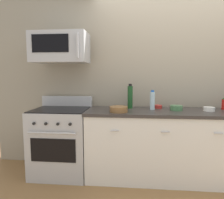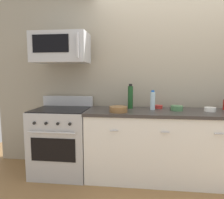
{
  "view_description": "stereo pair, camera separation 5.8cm",
  "coord_description": "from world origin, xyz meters",
  "px_view_note": "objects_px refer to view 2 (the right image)",
  "views": [
    {
      "loc": [
        -0.69,
        -2.72,
        1.38
      ],
      "look_at": [
        -0.95,
        -0.05,
        1.07
      ],
      "focal_mm": 33.11,
      "sensor_mm": 36.0,
      "label": 1
    },
    {
      "loc": [
        -0.64,
        -2.71,
        1.38
      ],
      "look_at": [
        -0.95,
        -0.05,
        1.07
      ],
      "focal_mm": 33.11,
      "sensor_mm": 36.0,
      "label": 2
    }
  ],
  "objects_px": {
    "range_oven": "(62,140)",
    "bowl_green_glaze": "(177,108)",
    "bowl_white_ceramic": "(210,109)",
    "bottle_water_clear": "(153,100)",
    "bowl_wooden_salad": "(118,109)",
    "microwave": "(61,48)",
    "bottle_wine_green": "(130,97)",
    "bowl_red_small": "(159,107)"
  },
  "relations": [
    {
      "from": "bottle_water_clear",
      "to": "bowl_red_small",
      "type": "distance_m",
      "value": 0.19
    },
    {
      "from": "bowl_green_glaze",
      "to": "bottle_water_clear",
      "type": "bearing_deg",
      "value": 174.33
    },
    {
      "from": "bowl_red_small",
      "to": "bowl_white_ceramic",
      "type": "xyz_separation_m",
      "value": [
        0.63,
        -0.17,
        0.0
      ]
    },
    {
      "from": "bowl_white_ceramic",
      "to": "bowl_green_glaze",
      "type": "xyz_separation_m",
      "value": [
        -0.41,
        0.02,
        0.01
      ]
    },
    {
      "from": "bottle_wine_green",
      "to": "bottle_water_clear",
      "type": "xyz_separation_m",
      "value": [
        0.3,
        -0.07,
        -0.04
      ]
    },
    {
      "from": "bottle_wine_green",
      "to": "bowl_green_glaze",
      "type": "relative_size",
      "value": 2.14
    },
    {
      "from": "bottle_water_clear",
      "to": "bowl_green_glaze",
      "type": "bearing_deg",
      "value": -5.67
    },
    {
      "from": "range_oven",
      "to": "bowl_green_glaze",
      "type": "bearing_deg",
      "value": 1.59
    },
    {
      "from": "bottle_water_clear",
      "to": "bowl_white_ceramic",
      "type": "xyz_separation_m",
      "value": [
        0.72,
        -0.05,
        -0.1
      ]
    },
    {
      "from": "bottle_wine_green",
      "to": "bowl_red_small",
      "type": "xyz_separation_m",
      "value": [
        0.39,
        0.05,
        -0.14
      ]
    },
    {
      "from": "bottle_wine_green",
      "to": "bowl_white_ceramic",
      "type": "distance_m",
      "value": 1.04
    },
    {
      "from": "microwave",
      "to": "bowl_white_ceramic",
      "type": "bearing_deg",
      "value": -0.57
    },
    {
      "from": "microwave",
      "to": "bottle_water_clear",
      "type": "height_order",
      "value": "microwave"
    },
    {
      "from": "range_oven",
      "to": "bowl_white_ceramic",
      "type": "distance_m",
      "value": 2.03
    },
    {
      "from": "bowl_red_small",
      "to": "bowl_green_glaze",
      "type": "height_order",
      "value": "bowl_green_glaze"
    },
    {
      "from": "bowl_wooden_salad",
      "to": "bowl_red_small",
      "type": "bearing_deg",
      "value": 33.54
    },
    {
      "from": "bottle_wine_green",
      "to": "bowl_white_ceramic",
      "type": "relative_size",
      "value": 2.44
    },
    {
      "from": "range_oven",
      "to": "bowl_white_ceramic",
      "type": "xyz_separation_m",
      "value": [
        1.97,
        0.03,
        0.48
      ]
    },
    {
      "from": "bowl_wooden_salad",
      "to": "bowl_red_small",
      "type": "height_order",
      "value": "bowl_wooden_salad"
    },
    {
      "from": "range_oven",
      "to": "bottle_water_clear",
      "type": "bearing_deg",
      "value": 3.41
    },
    {
      "from": "bowl_wooden_salad",
      "to": "bowl_green_glaze",
      "type": "xyz_separation_m",
      "value": [
        0.75,
        0.2,
        -0.0
      ]
    },
    {
      "from": "range_oven",
      "to": "bowl_green_glaze",
      "type": "xyz_separation_m",
      "value": [
        1.56,
        0.04,
        0.48
      ]
    },
    {
      "from": "bottle_water_clear",
      "to": "bowl_green_glaze",
      "type": "distance_m",
      "value": 0.33
    },
    {
      "from": "microwave",
      "to": "bottle_wine_green",
      "type": "bearing_deg",
      "value": 6.24
    },
    {
      "from": "bottle_water_clear",
      "to": "bowl_red_small",
      "type": "xyz_separation_m",
      "value": [
        0.09,
        0.13,
        -0.1
      ]
    },
    {
      "from": "range_oven",
      "to": "bowl_red_small",
      "type": "distance_m",
      "value": 1.44
    },
    {
      "from": "bottle_water_clear",
      "to": "bowl_wooden_salad",
      "type": "distance_m",
      "value": 0.51
    },
    {
      "from": "range_oven",
      "to": "bottle_wine_green",
      "type": "bearing_deg",
      "value": 8.9
    },
    {
      "from": "bowl_wooden_salad",
      "to": "bottle_water_clear",
      "type": "bearing_deg",
      "value": 27.54
    },
    {
      "from": "bowl_green_glaze",
      "to": "microwave",
      "type": "bearing_deg",
      "value": 179.95
    },
    {
      "from": "bowl_green_glaze",
      "to": "range_oven",
      "type": "bearing_deg",
      "value": -178.41
    },
    {
      "from": "microwave",
      "to": "bowl_white_ceramic",
      "type": "distance_m",
      "value": 2.13
    },
    {
      "from": "microwave",
      "to": "bottle_water_clear",
      "type": "bearing_deg",
      "value": 1.36
    },
    {
      "from": "bottle_water_clear",
      "to": "range_oven",
      "type": "bearing_deg",
      "value": -176.59
    },
    {
      "from": "bottle_water_clear",
      "to": "bowl_white_ceramic",
      "type": "bearing_deg",
      "value": -3.88
    },
    {
      "from": "bottle_wine_green",
      "to": "bottle_water_clear",
      "type": "relative_size",
      "value": 1.31
    },
    {
      "from": "bowl_red_small",
      "to": "bowl_green_glaze",
      "type": "distance_m",
      "value": 0.27
    },
    {
      "from": "microwave",
      "to": "bowl_wooden_salad",
      "type": "xyz_separation_m",
      "value": [
        0.81,
        -0.2,
        -0.79
      ]
    },
    {
      "from": "microwave",
      "to": "bowl_green_glaze",
      "type": "height_order",
      "value": "microwave"
    },
    {
      "from": "microwave",
      "to": "bowl_wooden_salad",
      "type": "bearing_deg",
      "value": -13.96
    },
    {
      "from": "bottle_water_clear",
      "to": "bowl_red_small",
      "type": "bearing_deg",
      "value": 52.94
    },
    {
      "from": "bottle_water_clear",
      "to": "bowl_wooden_salad",
      "type": "xyz_separation_m",
      "value": [
        -0.44,
        -0.23,
        -0.09
      ]
    }
  ]
}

